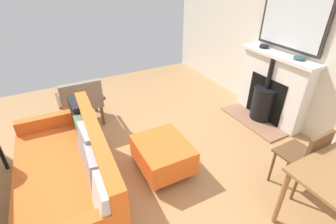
% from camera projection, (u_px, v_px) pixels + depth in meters
% --- Properties ---
extents(ground_plane, '(5.33, 5.64, 0.01)m').
position_uv_depth(ground_plane, '(126.00, 157.00, 3.41)').
color(ground_plane, '#A87A4C').
extents(wall_left, '(0.12, 5.64, 2.71)m').
position_uv_depth(wall_left, '(284.00, 34.00, 3.80)').
color(wall_left, beige).
rests_on(wall_left, ground).
extents(fireplace, '(0.64, 1.28, 1.11)m').
position_uv_depth(fireplace, '(270.00, 92.00, 4.03)').
color(fireplace, '#93664C').
rests_on(fireplace, ground).
extents(mirror_over_mantel, '(0.04, 1.07, 1.03)m').
position_uv_depth(mirror_over_mantel, '(295.00, 12.00, 3.47)').
color(mirror_over_mantel, '#2D2823').
extents(mantel_bowl_near, '(0.14, 0.14, 0.05)m').
position_uv_depth(mantel_bowl_near, '(264.00, 46.00, 3.97)').
color(mantel_bowl_near, black).
rests_on(mantel_bowl_near, fireplace).
extents(mantel_bowl_far, '(0.15, 0.15, 0.04)m').
position_uv_depth(mantel_bowl_far, '(299.00, 58.00, 3.48)').
color(mantel_bowl_far, '#334C56').
rests_on(mantel_bowl_far, fireplace).
extents(sofa, '(1.03, 1.91, 0.82)m').
position_uv_depth(sofa, '(70.00, 171.00, 2.69)').
color(sofa, '#B2B2B7').
rests_on(sofa, ground).
extents(ottoman, '(0.61, 0.72, 0.40)m').
position_uv_depth(ottoman, '(163.00, 154.00, 3.10)').
color(ottoman, '#B2B2B7').
rests_on(ottoman, ground).
extents(armchair_accent, '(0.68, 0.59, 0.81)m').
position_uv_depth(armchair_accent, '(81.00, 99.00, 3.88)').
color(armchair_accent, brown).
rests_on(armchair_accent, ground).
extents(dining_chair_near_fireplace, '(0.41, 0.41, 0.84)m').
position_uv_depth(dining_chair_near_fireplace, '(306.00, 155.00, 2.68)').
color(dining_chair_near_fireplace, brown).
rests_on(dining_chair_near_fireplace, ground).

